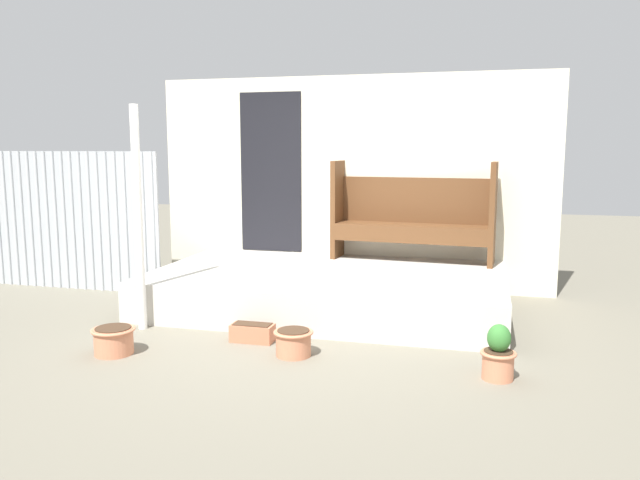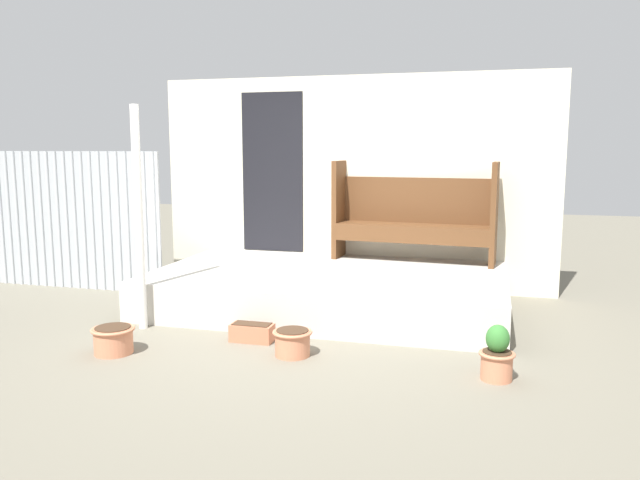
# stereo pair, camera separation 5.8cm
# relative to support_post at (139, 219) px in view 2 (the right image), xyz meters

# --- Properties ---
(ground_plane) EXTENTS (24.00, 24.00, 0.00)m
(ground_plane) POSITION_rel_support_post_xyz_m (1.43, 0.10, -1.07)
(ground_plane) COLOR #706B5B
(porch_slab) EXTENTS (3.73, 2.22, 0.41)m
(porch_slab) POSITION_rel_support_post_xyz_m (1.55, 1.21, -0.86)
(porch_slab) COLOR beige
(porch_slab) RESTS_ON ground_plane
(house_wall) EXTENTS (4.93, 0.08, 2.60)m
(house_wall) POSITION_rel_support_post_xyz_m (1.50, 2.35, 0.24)
(house_wall) COLOR beige
(house_wall) RESTS_ON ground_plane
(fence_corrugated) EXTENTS (2.91, 0.05, 1.69)m
(fence_corrugated) POSITION_rel_support_post_xyz_m (-2.00, 1.34, -0.22)
(fence_corrugated) COLOR #ADB2B7
(fence_corrugated) RESTS_ON ground_plane
(support_post) EXTENTS (0.08, 0.08, 2.13)m
(support_post) POSITION_rel_support_post_xyz_m (0.00, 0.00, 0.00)
(support_post) COLOR white
(support_post) RESTS_ON ground_plane
(bench) EXTENTS (1.90, 0.53, 1.17)m
(bench) POSITION_rel_support_post_xyz_m (2.35, 2.09, -0.09)
(bench) COLOR brown
(bench) RESTS_ON porch_slab
(flower_pot_left) EXTENTS (0.37, 0.37, 0.23)m
(flower_pot_left) POSITION_rel_support_post_xyz_m (0.16, -0.73, -0.94)
(flower_pot_left) COLOR tan
(flower_pot_left) RESTS_ON ground_plane
(flower_pot_middle) EXTENTS (0.34, 0.34, 0.22)m
(flower_pot_middle) POSITION_rel_support_post_xyz_m (1.64, -0.39, -0.94)
(flower_pot_middle) COLOR tan
(flower_pot_middle) RESTS_ON ground_plane
(flower_pot_right) EXTENTS (0.27, 0.27, 0.43)m
(flower_pot_right) POSITION_rel_support_post_xyz_m (3.29, -0.51, -0.88)
(flower_pot_right) COLOR tan
(flower_pot_right) RESTS_ON ground_plane
(planter_box_rect) EXTENTS (0.39, 0.18, 0.17)m
(planter_box_rect) POSITION_rel_support_post_xyz_m (1.17, -0.11, -0.98)
(planter_box_rect) COLOR #C67251
(planter_box_rect) RESTS_ON ground_plane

